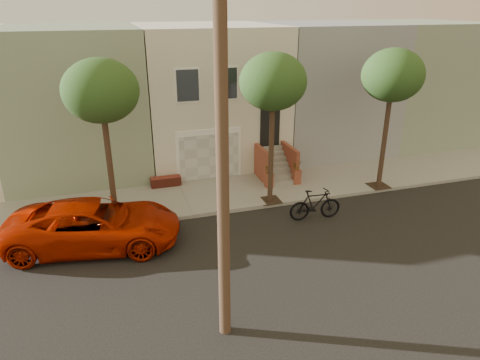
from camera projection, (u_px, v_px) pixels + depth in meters
name	position (u px, v px, depth m)	size (l,w,h in m)	color
ground	(283.00, 252.00, 15.24)	(90.00, 90.00, 0.00)	black
sidewalk	(238.00, 192.00, 19.94)	(40.00, 3.70, 0.15)	gray
house_row	(207.00, 92.00, 23.75)	(33.10, 11.70, 7.00)	beige
tree_left	(101.00, 92.00, 15.18)	(2.70, 2.57, 6.30)	#2D2116
tree_mid	(273.00, 83.00, 16.97)	(2.70, 2.57, 6.30)	#2D2116
tree_right	(393.00, 76.00, 18.49)	(2.70, 2.57, 6.30)	#2D2116
pickup_truck	(94.00, 225.00, 15.37)	(2.79, 6.06, 1.68)	#B21A00
motorcycle	(315.00, 204.00, 17.36)	(0.61, 2.16, 1.30)	black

